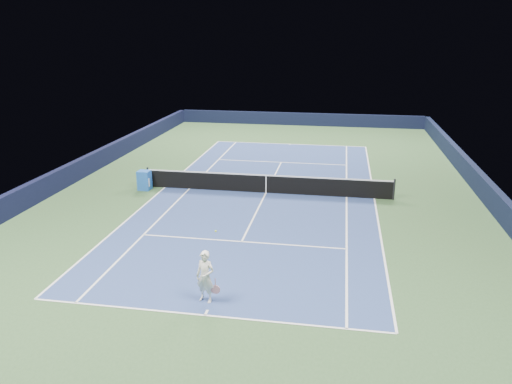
# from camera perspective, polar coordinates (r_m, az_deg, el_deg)

# --- Properties ---
(ground) EXTENTS (40.00, 40.00, 0.00)m
(ground) POSITION_cam_1_polar(r_m,az_deg,el_deg) (25.82, 1.15, -0.10)
(ground) COLOR #2F4D2A
(ground) RESTS_ON ground
(wall_far) EXTENTS (22.00, 0.35, 1.10)m
(wall_far) POSITION_cam_1_polar(r_m,az_deg,el_deg) (44.88, 5.03, 8.30)
(wall_far) COLOR black
(wall_far) RESTS_ON ground
(wall_right) EXTENTS (0.35, 40.00, 1.10)m
(wall_right) POSITION_cam_1_polar(r_m,az_deg,el_deg) (26.38, 25.09, -0.19)
(wall_right) COLOR #101732
(wall_right) RESTS_ON ground
(wall_left) EXTENTS (0.35, 40.00, 1.10)m
(wall_left) POSITION_cam_1_polar(r_m,az_deg,el_deg) (29.24, -20.32, 2.05)
(wall_left) COLOR black
(wall_left) RESTS_ON ground
(court_surface) EXTENTS (10.97, 23.77, 0.01)m
(court_surface) POSITION_cam_1_polar(r_m,az_deg,el_deg) (25.82, 1.15, -0.09)
(court_surface) COLOR navy
(court_surface) RESTS_ON ground
(baseline_far) EXTENTS (10.97, 0.08, 0.00)m
(baseline_far) POSITION_cam_1_polar(r_m,az_deg,el_deg) (37.21, 3.93, 5.49)
(baseline_far) COLOR white
(baseline_far) RESTS_ON ground
(baseline_near) EXTENTS (10.97, 0.08, 0.00)m
(baseline_near) POSITION_cam_1_polar(r_m,az_deg,el_deg) (15.18, -5.86, -13.84)
(baseline_near) COLOR white
(baseline_near) RESTS_ON ground
(sideline_doubles_right) EXTENTS (0.08, 23.77, 0.00)m
(sideline_doubles_right) POSITION_cam_1_polar(r_m,az_deg,el_deg) (25.62, 13.37, -0.72)
(sideline_doubles_right) COLOR white
(sideline_doubles_right) RESTS_ON ground
(sideline_doubles_left) EXTENTS (0.08, 23.77, 0.00)m
(sideline_doubles_left) POSITION_cam_1_polar(r_m,az_deg,el_deg) (27.14, -10.37, 0.53)
(sideline_doubles_left) COLOR white
(sideline_doubles_left) RESTS_ON ground
(sideline_singles_right) EXTENTS (0.08, 23.77, 0.00)m
(sideline_singles_right) POSITION_cam_1_polar(r_m,az_deg,el_deg) (25.56, 10.31, -0.56)
(sideline_singles_right) COLOR white
(sideline_singles_right) RESTS_ON ground
(sideline_singles_left) EXTENTS (0.08, 23.77, 0.00)m
(sideline_singles_left) POSITION_cam_1_polar(r_m,az_deg,el_deg) (26.71, -7.61, 0.38)
(sideline_singles_left) COLOR white
(sideline_singles_left) RESTS_ON ground
(service_line_far) EXTENTS (8.23, 0.08, 0.00)m
(service_line_far) POSITION_cam_1_polar(r_m,az_deg,el_deg) (31.91, 2.89, 3.41)
(service_line_far) COLOR white
(service_line_far) RESTS_ON ground
(service_line_near) EXTENTS (8.23, 0.08, 0.00)m
(service_line_near) POSITION_cam_1_polar(r_m,az_deg,el_deg) (19.92, -1.65, -5.68)
(service_line_near) COLOR white
(service_line_near) RESTS_ON ground
(center_service_line) EXTENTS (0.08, 12.80, 0.00)m
(center_service_line) POSITION_cam_1_polar(r_m,az_deg,el_deg) (25.82, 1.15, -0.08)
(center_service_line) COLOR white
(center_service_line) RESTS_ON ground
(center_mark_far) EXTENTS (0.08, 0.30, 0.00)m
(center_mark_far) POSITION_cam_1_polar(r_m,az_deg,el_deg) (37.07, 3.91, 5.44)
(center_mark_far) COLOR white
(center_mark_far) RESTS_ON ground
(center_mark_near) EXTENTS (0.08, 0.30, 0.00)m
(center_mark_near) POSITION_cam_1_polar(r_m,az_deg,el_deg) (15.31, -5.70, -13.55)
(center_mark_near) COLOR white
(center_mark_near) RESTS_ON ground
(tennis_net) EXTENTS (12.90, 0.10, 1.07)m
(tennis_net) POSITION_cam_1_polar(r_m,az_deg,el_deg) (25.67, 1.16, 0.97)
(tennis_net) COLOR black
(tennis_net) RESTS_ON ground
(sponsor_cube) EXTENTS (0.65, 0.58, 1.02)m
(sponsor_cube) POSITION_cam_1_polar(r_m,az_deg,el_deg) (26.86, -12.63, 1.32)
(sponsor_cube) COLOR blue
(sponsor_cube) RESTS_ON ground
(tennis_player) EXTENTS (0.82, 1.31, 1.97)m
(tennis_player) POSITION_cam_1_polar(r_m,az_deg,el_deg) (15.49, -5.80, -9.62)
(tennis_player) COLOR white
(tennis_player) RESTS_ON ground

